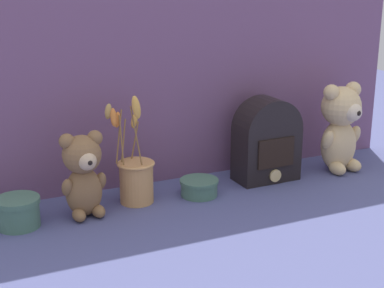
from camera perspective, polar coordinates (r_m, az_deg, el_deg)
ground_plane at (r=1.73m, az=0.28°, el=-5.07°), size 4.00×4.00×0.00m
backdrop_wall at (r=1.78m, az=-2.00°, el=7.82°), size 1.58×0.02×0.73m
teddy_bear_large at (r=1.96m, az=14.23°, el=1.74°), size 0.16×0.15×0.29m
teddy_bear_medium at (r=1.58m, az=-10.50°, el=-2.78°), size 0.13×0.12×0.23m
flower_vase at (r=1.67m, az=-5.50°, el=-3.05°), size 0.13×0.12×0.32m
vintage_radio at (r=1.84m, az=7.26°, el=0.32°), size 0.20×0.11×0.26m
decorative_tin_tall at (r=1.73m, az=0.66°, el=-4.20°), size 0.11×0.11×0.05m
decorative_tin_short at (r=1.58m, az=-16.49°, el=-6.39°), size 0.12×0.12×0.08m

